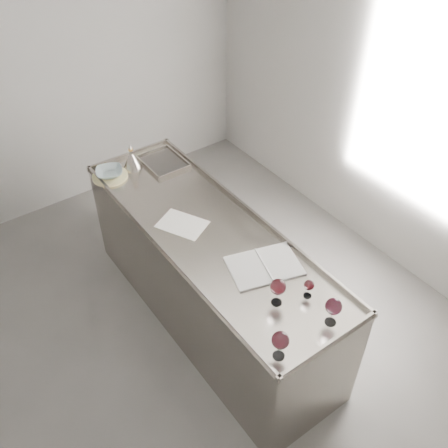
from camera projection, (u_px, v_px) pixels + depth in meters
room_shell at (164, 232)px, 2.80m from camera, size 4.54×5.04×2.84m
counter at (210, 276)px, 3.81m from camera, size 0.77×2.42×0.97m
wine_glass_left at (280, 341)px, 2.63m from camera, size 0.10×0.10×0.19m
wine_glass_middle at (278, 287)px, 2.92m from camera, size 0.10×0.10×0.19m
wine_glass_right at (334, 307)px, 2.81m from camera, size 0.10×0.10×0.19m
wine_glass_small at (309, 286)px, 2.99m from camera, size 0.06×0.06×0.13m
notebook at (264, 266)px, 3.23m from camera, size 0.53×0.43×0.02m
loose_paper_top at (182, 224)px, 3.56m from camera, size 0.36×0.40×0.00m
trivet at (110, 176)px, 3.99m from camera, size 0.36×0.36×0.02m
ceramic_bowl at (109, 172)px, 3.97m from camera, size 0.27×0.27×0.05m
wine_funnel at (132, 161)px, 4.05m from camera, size 0.16×0.16×0.23m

